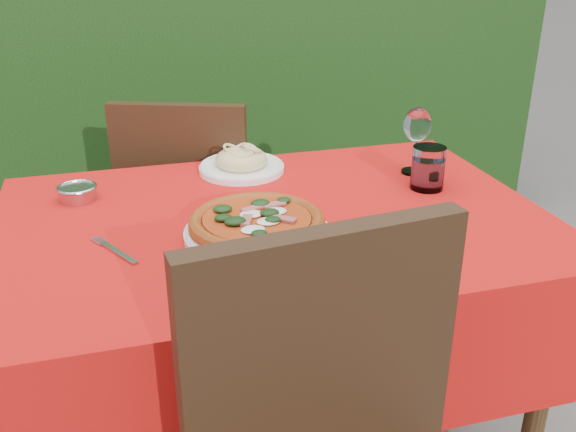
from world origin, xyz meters
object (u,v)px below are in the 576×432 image
object	(u,v)px
fork	(119,253)
pizza_plate	(257,226)
wine_glass	(417,128)
water_glass	(428,170)
chair_far	(191,212)
steel_ramekin	(78,194)
pasta_plate	(242,163)

from	to	relation	value
fork	pizza_plate	bearing A→B (deg)	-28.55
wine_glass	fork	size ratio (longest dim) A/B	1.03
pizza_plate	fork	bearing A→B (deg)	179.98
water_glass	fork	world-z (taller)	water_glass
chair_far	water_glass	xyz separation A→B (m)	(0.54, -0.55, 0.28)
pizza_plate	wine_glass	distance (m)	0.58
fork	chair_far	bearing A→B (deg)	43.28
chair_far	steel_ramekin	bearing A→B (deg)	70.94
chair_far	wine_glass	world-z (taller)	wine_glass
steel_ramekin	pizza_plate	bearing A→B (deg)	-40.65
chair_far	pizza_plate	xyz separation A→B (m)	(0.06, -0.71, 0.26)
water_glass	wine_glass	world-z (taller)	wine_glass
pasta_plate	wine_glass	size ratio (longest dim) A/B	1.28
pizza_plate	fork	xyz separation A→B (m)	(-0.29, 0.00, -0.02)
pasta_plate	fork	world-z (taller)	pasta_plate
chair_far	steel_ramekin	xyz separation A→B (m)	(-0.32, -0.38, 0.25)
pizza_plate	wine_glass	xyz separation A→B (m)	(0.50, 0.27, 0.10)
fork	steel_ramekin	xyz separation A→B (m)	(-0.08, 0.32, 0.01)
chair_far	wine_glass	xyz separation A→B (m)	(0.56, -0.43, 0.36)
pasta_plate	chair_far	bearing A→B (deg)	111.27
water_glass	pasta_plate	bearing A→B (deg)	149.54
water_glass	wine_glass	xyz separation A→B (m)	(0.02, 0.11, 0.08)
wine_glass	steel_ramekin	world-z (taller)	wine_glass
water_glass	steel_ramekin	bearing A→B (deg)	169.27
fork	steel_ramekin	bearing A→B (deg)	76.03
fork	pasta_plate	bearing A→B (deg)	21.54
pizza_plate	wine_glass	size ratio (longest dim) A/B	1.73
chair_far	water_glass	size ratio (longest dim) A/B	8.10
water_glass	wine_glass	distance (m)	0.14
pasta_plate	fork	bearing A→B (deg)	-129.92
pizza_plate	steel_ramekin	size ratio (longest dim) A/B	3.58
pasta_plate	wine_glass	xyz separation A→B (m)	(0.45, -0.14, 0.10)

